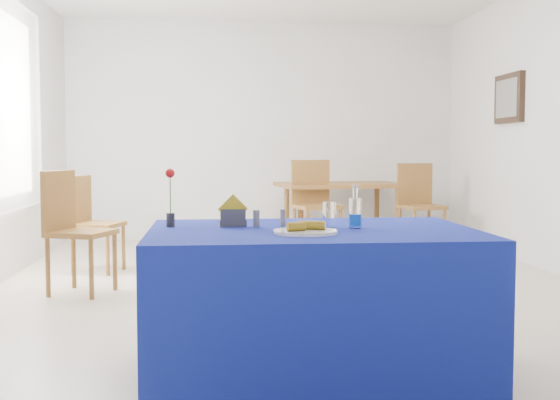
% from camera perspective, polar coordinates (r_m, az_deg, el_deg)
% --- Properties ---
extents(floor, '(7.00, 7.00, 0.00)m').
position_cam_1_polar(floor, '(5.76, 1.26, -7.45)').
color(floor, beige).
rests_on(floor, ground).
extents(room_shell, '(7.00, 7.00, 7.00)m').
position_cam_1_polar(room_shell, '(5.68, 1.29, 10.12)').
color(room_shell, silver).
rests_on(room_shell, ground).
extents(window_pane, '(0.04, 1.50, 1.60)m').
position_cam_1_polar(window_pane, '(6.66, -21.39, 7.23)').
color(window_pane, white).
rests_on(window_pane, room_shell).
extents(curtain, '(0.04, 1.75, 1.85)m').
position_cam_1_polar(curtain, '(6.64, -20.80, 7.25)').
color(curtain, white).
rests_on(curtain, room_shell).
extents(picture_frame, '(0.06, 0.64, 0.52)m').
position_cam_1_polar(picture_frame, '(7.88, 18.13, 7.85)').
color(picture_frame, black).
rests_on(picture_frame, room_shell).
extents(picture_art, '(0.02, 0.52, 0.40)m').
position_cam_1_polar(picture_art, '(7.87, 17.96, 7.86)').
color(picture_art, '#998C66').
rests_on(picture_art, room_shell).
extents(plate, '(0.30, 0.30, 0.01)m').
position_cam_1_polar(plate, '(3.27, 2.08, -2.60)').
color(plate, white).
rests_on(plate, blue_table).
extents(drinking_glass, '(0.07, 0.07, 0.13)m').
position_cam_1_polar(drinking_glass, '(3.51, 4.02, -1.22)').
color(drinking_glass, white).
rests_on(drinking_glass, blue_table).
extents(salt_shaker, '(0.03, 0.03, 0.08)m').
position_cam_1_polar(salt_shaker, '(3.59, 0.22, -1.45)').
color(salt_shaker, slate).
rests_on(salt_shaker, blue_table).
extents(pepper_shaker, '(0.03, 0.03, 0.08)m').
position_cam_1_polar(pepper_shaker, '(3.55, -1.94, -1.51)').
color(pepper_shaker, slate).
rests_on(pepper_shaker, blue_table).
extents(blue_table, '(1.60, 1.10, 0.76)m').
position_cam_1_polar(blue_table, '(3.52, 2.62, -8.52)').
color(blue_table, navy).
rests_on(blue_table, floor).
extents(water_bottle, '(0.06, 0.06, 0.21)m').
position_cam_1_polar(water_bottle, '(3.51, 6.12, -1.13)').
color(water_bottle, white).
rests_on(water_bottle, blue_table).
extents(napkin_holder, '(0.15, 0.06, 0.17)m').
position_cam_1_polar(napkin_holder, '(3.57, -3.84, -1.39)').
color(napkin_holder, '#333438').
rests_on(napkin_holder, blue_table).
extents(rose_vase, '(0.05, 0.05, 0.30)m').
position_cam_1_polar(rose_vase, '(3.58, -8.91, 0.06)').
color(rose_vase, '#27262B').
rests_on(rose_vase, blue_table).
extents(oak_table, '(1.60, 1.14, 0.76)m').
position_cam_1_polar(oak_table, '(8.62, 4.97, 0.89)').
color(oak_table, brown).
rests_on(oak_table, floor).
extents(chair_bg_left, '(0.56, 0.56, 1.04)m').
position_cam_1_polar(chair_bg_left, '(8.04, 2.78, 0.13)').
color(chair_bg_left, olive).
rests_on(chair_bg_left, floor).
extents(chair_bg_right, '(0.52, 0.52, 1.00)m').
position_cam_1_polar(chair_bg_right, '(8.39, 11.19, 0.06)').
color(chair_bg_right, olive).
rests_on(chair_bg_right, floor).
extents(chair_win_a, '(0.57, 0.57, 0.99)m').
position_cam_1_polar(chair_win_a, '(5.86, -16.60, -1.77)').
color(chair_win_a, olive).
rests_on(chair_win_a, floor).
extents(chair_win_b, '(0.51, 0.51, 0.91)m').
position_cam_1_polar(chair_win_b, '(6.86, -15.19, -1.31)').
color(chair_win_b, olive).
rests_on(chair_win_b, floor).
extents(banana_pieces, '(0.19, 0.13, 0.04)m').
position_cam_1_polar(banana_pieces, '(3.28, 2.19, -2.08)').
color(banana_pieces, gold).
rests_on(banana_pieces, plate).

